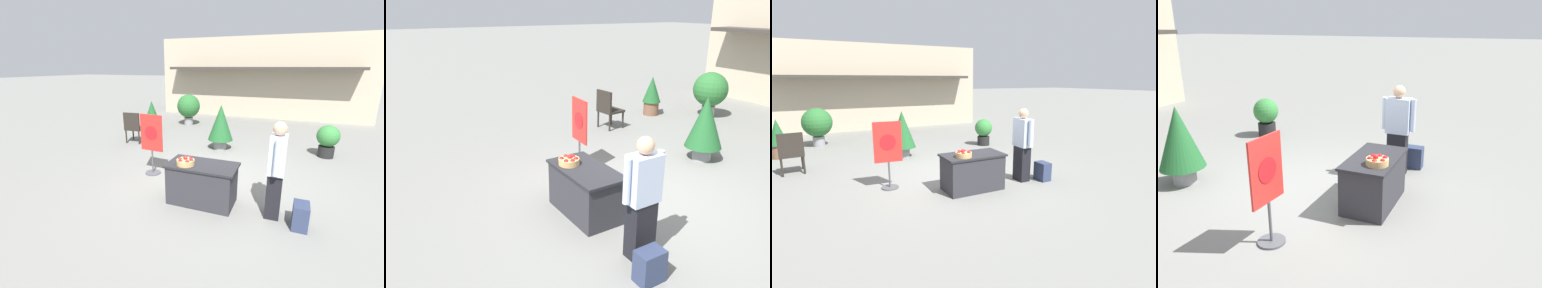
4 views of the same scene
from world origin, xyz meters
TOP-DOWN VIEW (x-y plane):
  - ground_plane at (0.00, 0.00)m, footprint 120.00×120.00m
  - storefront_building at (-0.28, 9.65)m, footprint 10.11×4.52m
  - display_table at (-0.01, -0.98)m, footprint 1.28×0.71m
  - apple_basket at (-0.29, -1.11)m, footprint 0.33×0.33m
  - person_visitor at (1.27, -0.97)m, footprint 0.26×0.61m
  - backpack at (1.71, -1.18)m, footprint 0.24×0.34m
  - poster_board at (-1.56, -0.13)m, footprint 0.58×0.36m
  - patio_chair at (-3.45, 1.92)m, footprint 0.60×0.60m
  - potted_plant_near_right at (-0.59, 2.34)m, footprint 0.77×0.77m
  - potted_plant_near_left at (-3.89, 3.85)m, footprint 0.54×0.54m
  - potted_plant_far_right at (-2.80, 5.12)m, footprint 0.99×0.99m
  - potted_plant_far_left at (2.42, 2.70)m, footprint 0.61×0.61m

SIDE VIEW (x-z plane):
  - ground_plane at x=0.00m, z-range 0.00..0.00m
  - backpack at x=1.71m, z-range 0.00..0.42m
  - display_table at x=-0.01m, z-range 0.00..0.77m
  - potted_plant_far_left at x=2.42m, z-range 0.06..0.99m
  - patio_chair at x=-3.45m, z-range 0.06..1.10m
  - potted_plant_near_left at x=-3.89m, z-range 0.04..1.20m
  - poster_board at x=-1.56m, z-range 0.07..1.51m
  - potted_plant_near_right at x=-0.59m, z-range 0.10..1.48m
  - potted_plant_far_right at x=-2.80m, z-range 0.14..1.47m
  - apple_basket at x=-0.29m, z-range 0.74..0.91m
  - person_visitor at x=1.27m, z-range 0.02..1.67m
  - storefront_building at x=-0.28m, z-range 0.00..3.86m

